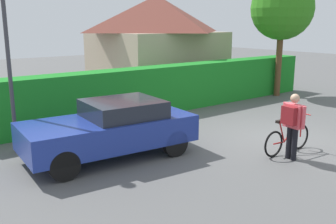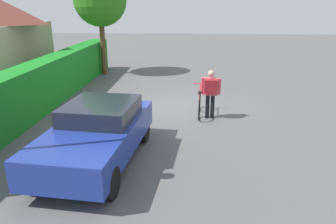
# 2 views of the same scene
# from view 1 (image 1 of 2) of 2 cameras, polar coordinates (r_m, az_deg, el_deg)

# --- Properties ---
(ground_plane) EXTENTS (60.00, 60.00, 0.00)m
(ground_plane) POSITION_cam_1_polar(r_m,az_deg,el_deg) (11.44, 16.04, -3.81)
(ground_plane) COLOR #565656
(hedge_row) EXTENTS (14.25, 0.90, 1.69)m
(hedge_row) POSITION_cam_1_polar(r_m,az_deg,el_deg) (14.47, 0.74, 3.64)
(hedge_row) COLOR #1A7B22
(hedge_row) RESTS_ON ground
(house_distant) EXTENTS (5.79, 5.05, 4.51)m
(house_distant) POSITION_cam_1_polar(r_m,az_deg,el_deg) (19.22, -1.62, 10.38)
(house_distant) COLOR tan
(house_distant) RESTS_ON ground
(parked_car_near) EXTENTS (4.24, 2.17, 1.38)m
(parked_car_near) POSITION_cam_1_polar(r_m,az_deg,el_deg) (9.44, -8.39, -2.35)
(parked_car_near) COLOR navy
(parked_car_near) RESTS_ON ground
(bicycle) EXTENTS (1.73, 0.50, 0.97)m
(bicycle) POSITION_cam_1_polar(r_m,az_deg,el_deg) (10.17, 17.30, -3.78)
(bicycle) COLOR black
(bicycle) RESTS_ON ground
(person_rider) EXTENTS (0.38, 0.65, 1.61)m
(person_rider) POSITION_cam_1_polar(r_m,az_deg,el_deg) (9.56, 17.97, -1.20)
(person_rider) COLOR black
(person_rider) RESTS_ON ground
(street_lamp) EXTENTS (0.28, 0.28, 4.67)m
(street_lamp) POSITION_cam_1_polar(r_m,az_deg,el_deg) (10.11, -22.88, 10.70)
(street_lamp) COLOR #38383D
(street_lamp) RESTS_ON ground
(tree_kerbside) EXTENTS (2.70, 2.70, 5.17)m
(tree_kerbside) POSITION_cam_1_polar(r_m,az_deg,el_deg) (17.88, 16.56, 14.43)
(tree_kerbside) COLOR brown
(tree_kerbside) RESTS_ON ground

